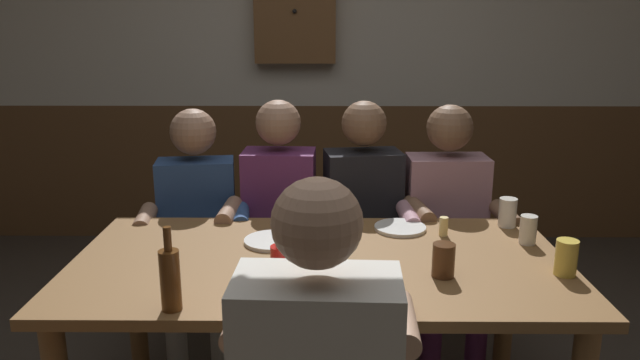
{
  "coord_description": "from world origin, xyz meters",
  "views": [
    {
      "loc": [
        0.02,
        -2.07,
        1.61
      ],
      "look_at": [
        0.0,
        0.14,
        1.02
      ],
      "focal_mm": 33.73,
      "sensor_mm": 36.0,
      "label": 1
    }
  ],
  "objects_px": {
    "person_3": "(448,216)",
    "wall_dart_cabinet": "(295,11)",
    "pint_glass_2": "(508,212)",
    "person_1": "(278,214)",
    "pint_glass_3": "(528,230)",
    "bottle_0": "(170,278)",
    "pint_glass_1": "(329,234)",
    "dining_table": "(320,282)",
    "person_2": "(365,215)",
    "person_0": "(197,218)",
    "pint_glass_4": "(443,260)",
    "pint_glass_0": "(566,258)",
    "plate_1": "(400,228)",
    "bottle_1": "(281,267)",
    "plate_0": "(273,241)",
    "table_candle": "(444,226)"
  },
  "relations": [
    {
      "from": "person_3",
      "to": "wall_dart_cabinet",
      "type": "relative_size",
      "value": 1.74
    },
    {
      "from": "pint_glass_2",
      "to": "person_3",
      "type": "bearing_deg",
      "value": 118.49
    },
    {
      "from": "person_1",
      "to": "pint_glass_3",
      "type": "bearing_deg",
      "value": 154.57
    },
    {
      "from": "bottle_0",
      "to": "wall_dart_cabinet",
      "type": "distance_m",
      "value": 2.73
    },
    {
      "from": "pint_glass_1",
      "to": "pint_glass_3",
      "type": "distance_m",
      "value": 0.8
    },
    {
      "from": "dining_table",
      "to": "person_2",
      "type": "bearing_deg",
      "value": 72.89
    },
    {
      "from": "person_1",
      "to": "person_2",
      "type": "bearing_deg",
      "value": -178.07
    },
    {
      "from": "bottle_0",
      "to": "pint_glass_2",
      "type": "height_order",
      "value": "bottle_0"
    },
    {
      "from": "person_0",
      "to": "pint_glass_4",
      "type": "bearing_deg",
      "value": 132.69
    },
    {
      "from": "dining_table",
      "to": "pint_glass_2",
      "type": "xyz_separation_m",
      "value": [
        0.81,
        0.38,
        0.16
      ]
    },
    {
      "from": "pint_glass_0",
      "to": "wall_dart_cabinet",
      "type": "xyz_separation_m",
      "value": [
        -1.05,
        2.32,
        0.86
      ]
    },
    {
      "from": "pint_glass_1",
      "to": "pint_glass_3",
      "type": "height_order",
      "value": "pint_glass_1"
    },
    {
      "from": "plate_1",
      "to": "bottle_0",
      "type": "distance_m",
      "value": 1.09
    },
    {
      "from": "person_0",
      "to": "bottle_1",
      "type": "bearing_deg",
      "value": 108.55
    },
    {
      "from": "pint_glass_4",
      "to": "person_3",
      "type": "bearing_deg",
      "value": 77.38
    },
    {
      "from": "person_2",
      "to": "bottle_0",
      "type": "height_order",
      "value": "person_2"
    },
    {
      "from": "plate_0",
      "to": "wall_dart_cabinet",
      "type": "height_order",
      "value": "wall_dart_cabinet"
    },
    {
      "from": "pint_glass_1",
      "to": "pint_glass_3",
      "type": "bearing_deg",
      "value": 4.21
    },
    {
      "from": "pint_glass_1",
      "to": "pint_glass_2",
      "type": "height_order",
      "value": "pint_glass_2"
    },
    {
      "from": "plate_0",
      "to": "plate_1",
      "type": "relative_size",
      "value": 1.04
    },
    {
      "from": "plate_1",
      "to": "pint_glass_4",
      "type": "distance_m",
      "value": 0.5
    },
    {
      "from": "person_0",
      "to": "plate_0",
      "type": "xyz_separation_m",
      "value": [
        0.42,
        -0.54,
        0.08
      ]
    },
    {
      "from": "table_candle",
      "to": "pint_glass_3",
      "type": "distance_m",
      "value": 0.33
    },
    {
      "from": "pint_glass_4",
      "to": "wall_dart_cabinet",
      "type": "distance_m",
      "value": 2.56
    },
    {
      "from": "table_candle",
      "to": "plate_0",
      "type": "distance_m",
      "value": 0.71
    },
    {
      "from": "person_0",
      "to": "person_1",
      "type": "height_order",
      "value": "person_1"
    },
    {
      "from": "pint_glass_2",
      "to": "wall_dart_cabinet",
      "type": "bearing_deg",
      "value": 118.99
    },
    {
      "from": "person_2",
      "to": "bottle_0",
      "type": "distance_m",
      "value": 1.32
    },
    {
      "from": "person_2",
      "to": "bottle_1",
      "type": "distance_m",
      "value": 1.06
    },
    {
      "from": "bottle_1",
      "to": "bottle_0",
      "type": "bearing_deg",
      "value": -159.17
    },
    {
      "from": "person_1",
      "to": "bottle_0",
      "type": "relative_size",
      "value": 4.59
    },
    {
      "from": "plate_0",
      "to": "pint_glass_4",
      "type": "xyz_separation_m",
      "value": [
        0.62,
        -0.32,
        0.05
      ]
    },
    {
      "from": "person_0",
      "to": "person_2",
      "type": "distance_m",
      "value": 0.83
    },
    {
      "from": "dining_table",
      "to": "bottle_1",
      "type": "height_order",
      "value": "bottle_1"
    },
    {
      "from": "person_2",
      "to": "plate_1",
      "type": "height_order",
      "value": "person_2"
    },
    {
      "from": "pint_glass_0",
      "to": "pint_glass_3",
      "type": "xyz_separation_m",
      "value": [
        -0.03,
        0.3,
        -0.01
      ]
    },
    {
      "from": "dining_table",
      "to": "pint_glass_0",
      "type": "relative_size",
      "value": 14.44
    },
    {
      "from": "person_0",
      "to": "person_2",
      "type": "bearing_deg",
      "value": 172.33
    },
    {
      "from": "person_3",
      "to": "pint_glass_1",
      "type": "bearing_deg",
      "value": 44.46
    },
    {
      "from": "pint_glass_1",
      "to": "table_candle",
      "type": "bearing_deg",
      "value": 17.25
    },
    {
      "from": "pint_glass_1",
      "to": "pint_glass_2",
      "type": "distance_m",
      "value": 0.82
    },
    {
      "from": "pint_glass_2",
      "to": "pint_glass_3",
      "type": "relative_size",
      "value": 1.08
    },
    {
      "from": "plate_0",
      "to": "pint_glass_2",
      "type": "relative_size",
      "value": 1.83
    },
    {
      "from": "table_candle",
      "to": "pint_glass_2",
      "type": "relative_size",
      "value": 0.64
    },
    {
      "from": "dining_table",
      "to": "person_0",
      "type": "relative_size",
      "value": 1.55
    },
    {
      "from": "person_0",
      "to": "table_candle",
      "type": "xyz_separation_m",
      "value": [
        1.13,
        -0.45,
        0.12
      ]
    },
    {
      "from": "person_2",
      "to": "pint_glass_3",
      "type": "bearing_deg",
      "value": 129.57
    },
    {
      "from": "pint_glass_2",
      "to": "table_candle",
      "type": "bearing_deg",
      "value": -158.04
    },
    {
      "from": "person_3",
      "to": "person_2",
      "type": "bearing_deg",
      "value": -0.82
    },
    {
      "from": "table_candle",
      "to": "bottle_1",
      "type": "xyz_separation_m",
      "value": [
        -0.63,
        -0.54,
        0.05
      ]
    }
  ]
}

